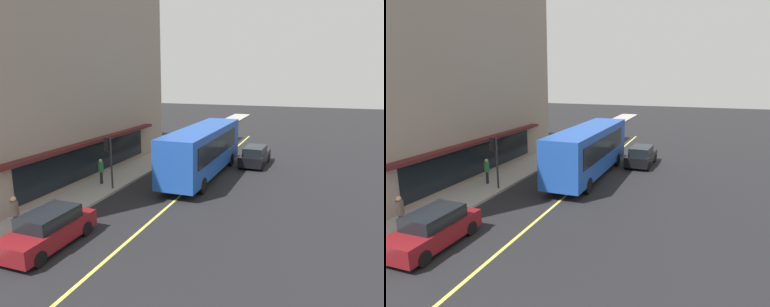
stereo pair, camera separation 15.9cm
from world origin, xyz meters
TOP-DOWN VIEW (x-y plane):
  - ground at (0.00, 0.00)m, footprint 120.00×120.00m
  - sidewalk at (0.00, 5.32)m, footprint 80.00×2.77m
  - lane_centre_stripe at (0.00, 0.00)m, footprint 36.00×0.16m
  - storefront_building at (-2.99, 12.69)m, footprint 22.28×12.57m
  - bus at (0.46, 0.01)m, footprint 11.15×2.66m
  - traffic_light at (-4.46, 4.51)m, footprint 0.30×0.52m
  - car_maroon at (-11.61, 2.90)m, footprint 4.30×1.86m
  - car_yellow at (4.42, 2.63)m, footprint 4.34×1.94m
  - car_black at (4.91, -2.91)m, footprint 4.36×1.98m
  - pedestrian_waiting at (-3.91, 5.51)m, footprint 0.34×0.34m
  - pedestrian_near_storefront at (-11.31, 4.97)m, footprint 0.34×0.34m

SIDE VIEW (x-z plane):
  - ground at x=0.00m, z-range 0.00..0.00m
  - lane_centre_stripe at x=0.00m, z-range 0.00..0.01m
  - sidewalk at x=0.00m, z-range 0.00..0.15m
  - car_maroon at x=-11.61m, z-range -0.02..1.50m
  - car_yellow at x=4.42m, z-range -0.02..1.50m
  - car_black at x=4.91m, z-range -0.02..1.50m
  - pedestrian_waiting at x=-3.91m, z-range 0.31..1.96m
  - pedestrian_near_storefront at x=-11.31m, z-range 0.32..2.01m
  - bus at x=0.46m, z-range 0.24..3.74m
  - traffic_light at x=-4.46m, z-range 0.93..4.13m
  - storefront_building at x=-2.99m, z-range -0.01..15.71m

